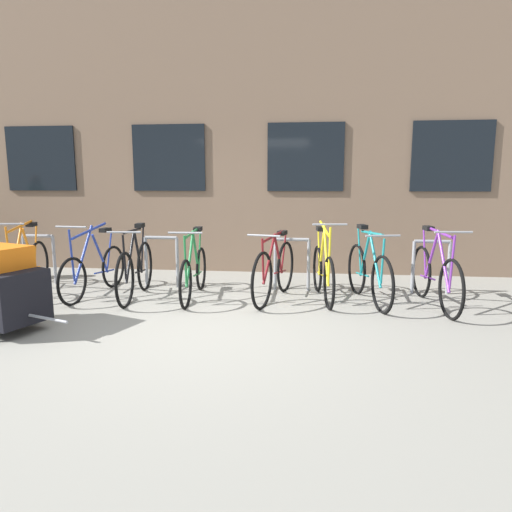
# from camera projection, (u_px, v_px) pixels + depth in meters

# --- Properties ---
(ground_plane) EXTENTS (42.00, 42.00, 0.00)m
(ground_plane) POSITION_uv_depth(u_px,v_px,m) (193.00, 327.00, 5.04)
(ground_plane) COLOR gray
(storefront_building) EXTENTS (28.00, 5.43, 5.72)m
(storefront_building) POSITION_uv_depth(u_px,v_px,m) (254.00, 126.00, 10.35)
(storefront_building) COLOR #7A604C
(storefront_building) RESTS_ON ground
(bike_rack) EXTENTS (6.55, 0.05, 0.79)m
(bike_rack) POSITION_uv_depth(u_px,v_px,m) (226.00, 257.00, 6.82)
(bike_rack) COLOR gray
(bike_rack) RESTS_ON ground
(bicycle_green) EXTENTS (0.44, 1.71, 1.00)m
(bicycle_green) POSITION_uv_depth(u_px,v_px,m) (194.00, 272.00, 6.30)
(bicycle_green) COLOR black
(bicycle_green) RESTS_ON ground
(bicycle_yellow) EXTENTS (0.44, 1.65, 1.11)m
(bicycle_yellow) POSITION_uv_depth(u_px,v_px,m) (323.00, 271.00, 6.23)
(bicycle_yellow) COLOR black
(bicycle_yellow) RESTS_ON ground
(bicycle_maroon) EXTENTS (0.57, 1.73, 0.97)m
(bicycle_maroon) POSITION_uv_depth(u_px,v_px,m) (275.00, 271.00, 6.23)
(bicycle_maroon) COLOR black
(bicycle_maroon) RESTS_ON ground
(bicycle_purple) EXTENTS (0.44, 1.80, 1.06)m
(bicycle_purple) POSITION_uv_depth(u_px,v_px,m) (435.00, 276.00, 5.85)
(bicycle_purple) COLOR black
(bicycle_purple) RESTS_ON ground
(bicycle_blue) EXTENTS (0.44, 1.72, 1.06)m
(bicycle_blue) POSITION_uv_depth(u_px,v_px,m) (94.00, 269.00, 6.46)
(bicycle_blue) COLOR black
(bicycle_blue) RESTS_ON ground
(bicycle_teal) EXTENTS (0.51, 1.71, 1.04)m
(bicycle_teal) POSITION_uv_depth(u_px,v_px,m) (369.00, 273.00, 6.07)
(bicycle_teal) COLOR black
(bicycle_teal) RESTS_ON ground
(bicycle_orange) EXTENTS (0.50, 1.72, 1.08)m
(bicycle_orange) POSITION_uv_depth(u_px,v_px,m) (25.00, 266.00, 6.60)
(bicycle_orange) COLOR black
(bicycle_orange) RESTS_ON ground
(bicycle_black) EXTENTS (0.44, 1.71, 1.04)m
(bicycle_black) POSITION_uv_depth(u_px,v_px,m) (136.00, 269.00, 6.30)
(bicycle_black) COLOR black
(bicycle_black) RESTS_ON ground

